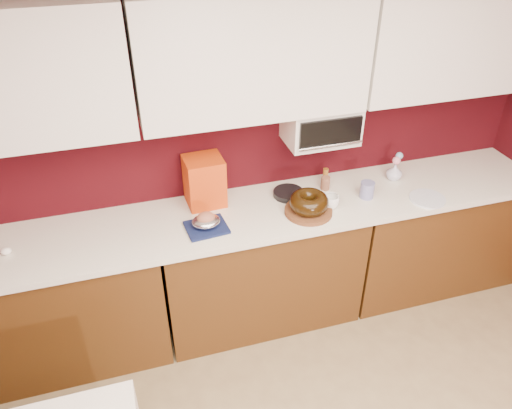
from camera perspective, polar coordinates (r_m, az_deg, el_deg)
The scene contains 26 objects.
wall_back at distance 3.25m, azimuth -1.14°, elevation 7.39°, with size 4.00×0.02×2.50m, color #39070D.
base_cabinet_left at distance 3.42m, azimuth -21.90°, elevation -10.80°, with size 1.31×0.58×0.86m, color #4C2B0F.
base_cabinet_center at distance 3.46m, azimuth 0.41°, elevation -7.11°, with size 1.31×0.58×0.86m, color #4C2B0F.
base_cabinet_right at distance 3.98m, azimuth 19.14°, elevation -3.11°, with size 1.31×0.58×0.86m, color #4C2B0F.
countertop at distance 3.18m, azimuth 0.44°, elevation -0.98°, with size 4.00×0.62×0.04m, color silver.
upper_cabinet_center at distance 2.88m, azimuth -0.36°, elevation 16.72°, with size 1.31×0.33×0.70m, color white.
upper_cabinet_right at distance 3.49m, azimuth 22.27°, elevation 17.39°, with size 1.31×0.33×0.70m, color white.
toaster_oven at distance 3.22m, azimuth 7.39°, elevation 9.25°, with size 0.45×0.30×0.25m, color white.
toaster_oven_door at distance 3.08m, azimuth 8.55°, elevation 8.04°, with size 0.40×0.02×0.18m, color black.
toaster_oven_handle at distance 3.11m, azimuth 8.55°, elevation 6.68°, with size 0.02×0.02×0.42m, color silver.
cake_base at distance 3.16m, azimuth 6.01°, elevation -0.75°, with size 0.30×0.30×0.03m, color brown.
bundt_cake at distance 3.12m, azimuth 6.08°, elevation 0.25°, with size 0.25×0.25×0.10m, color black.
navy_towel at distance 3.02m, azimuth -5.68°, elevation -2.63°, with size 0.24×0.21×0.02m, color #121B44.
foil_ham_nest at distance 3.00m, azimuth -5.73°, elevation -1.92°, with size 0.17×0.14×0.06m, color silver.
roasted_ham at distance 2.98m, azimuth -5.76°, elevation -1.53°, with size 0.11×0.09×0.07m, color #A7634C.
pandoro_box at distance 3.18m, azimuth -5.91°, elevation 2.67°, with size 0.24×0.22×0.32m, color #B31E0B.
dark_pan at distance 3.32m, azimuth 3.73°, elevation 1.28°, with size 0.20×0.20×0.04m, color black.
coffee_mug at distance 3.21m, azimuth 8.52°, elevation 0.47°, with size 0.10×0.10×0.11m, color white.
blue_jar at distance 3.36m, azimuth 12.58°, elevation 1.64°, with size 0.09×0.09×0.11m, color navy.
flower_vase at distance 3.60m, azimuth 15.55°, elevation 3.71°, with size 0.09×0.09×0.13m, color silver.
flower_pink at distance 3.56m, azimuth 15.75°, elevation 4.86°, with size 0.06×0.06×0.06m, color pink.
flower_blue at distance 3.58m, azimuth 16.06°, elevation 5.37°, with size 0.05×0.05×0.05m, color #7EA9CA.
china_plate at distance 3.46m, azimuth 19.00°, elevation 0.64°, with size 0.23×0.23×0.01m, color silver.
amber_bottle at distance 3.47m, azimuth 7.94°, elevation 3.31°, with size 0.04×0.04×0.11m, color #985B1B.
paper_cup at distance 3.40m, azimuth 7.94°, elevation 2.44°, with size 0.06×0.06×0.09m, color brown.
egg_right at distance 3.14m, azimuth -26.66°, elevation -4.79°, with size 0.06×0.04×0.04m, color white.
Camera 1 is at (-0.77, -0.56, 2.70)m, focal length 35.00 mm.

